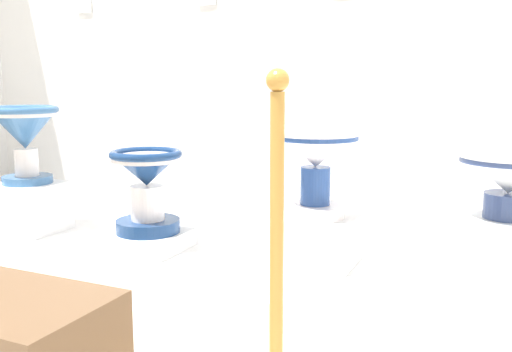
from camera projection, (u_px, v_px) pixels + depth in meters
name	position (u px, v px, depth m)	size (l,w,h in m)	color
display_platform	(230.00, 266.00, 2.82)	(3.24, 0.98, 0.11)	white
plinth_block_squat_floral	(29.00, 207.00, 3.24)	(0.34, 0.33, 0.27)	white
antique_toilet_squat_floral	(24.00, 130.00, 3.17)	(0.38, 0.38, 0.43)	#386598
plinth_block_pale_glazed	(149.00, 240.00, 2.91)	(0.36, 0.35, 0.09)	white
antique_toilet_pale_glazed	(147.00, 180.00, 2.86)	(0.36, 0.36, 0.41)	navy
plinth_block_leftmost	(314.00, 240.00, 2.68)	(0.38, 0.29, 0.22)	white
antique_toilet_leftmost	(316.00, 154.00, 2.61)	(0.40, 0.40, 0.41)	white
plinth_block_broad_patterned	(503.00, 258.00, 2.36)	(0.37, 0.37, 0.24)	white
antique_toilet_broad_patterned	(509.00, 176.00, 2.31)	(0.40, 0.40, 0.33)	white
info_placard_first	(84.00, 0.00, 3.56)	(0.11, 0.01, 0.15)	white
stanchion_post_near_right	(276.00, 313.00, 1.65)	(0.25, 0.25, 0.98)	#C78C3A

